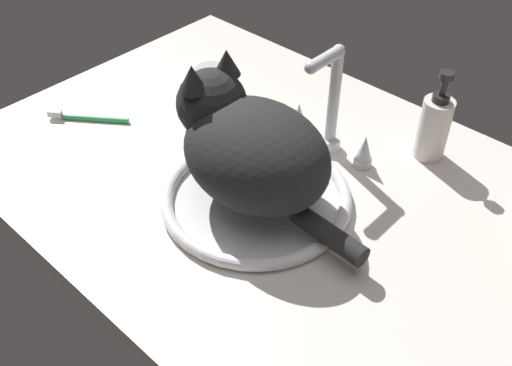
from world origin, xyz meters
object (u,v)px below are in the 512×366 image
object	(u,v)px
cat	(247,145)
metal_jar	(212,85)
faucet	(330,114)
soap_pump_bottle	(434,127)
sink_basin	(256,197)
toothbrush	(86,118)

from	to	relation	value
cat	metal_jar	size ratio (longest dim) A/B	5.44
faucet	cat	world-z (taller)	cat
faucet	soap_pump_bottle	distance (cm)	18.01
sink_basin	cat	size ratio (longest dim) A/B	0.83
faucet	cat	xyz separation A→B (cm)	(-2.03, -18.68, 2.65)
cat	metal_jar	world-z (taller)	cat
sink_basin	soap_pump_bottle	distance (cm)	33.42
soap_pump_bottle	toothbrush	bearing A→B (deg)	-146.67
soap_pump_bottle	sink_basin	bearing A→B (deg)	-115.37
cat	faucet	bearing A→B (deg)	83.80
soap_pump_bottle	metal_jar	size ratio (longest dim) A/B	2.44
sink_basin	faucet	distance (cm)	20.03
faucet	metal_jar	distance (cm)	27.38
soap_pump_bottle	metal_jar	xyz separation A→B (cm)	(-41.04, -13.68, -2.71)
soap_pump_bottle	toothbrush	xyz separation A→B (cm)	(-53.63, -35.26, -5.56)
sink_basin	cat	world-z (taller)	cat
cat	metal_jar	bearing A→B (deg)	147.21
sink_basin	faucet	world-z (taller)	faucet
metal_jar	sink_basin	bearing A→B (deg)	-30.96
soap_pump_bottle	toothbrush	distance (cm)	64.42
faucet	soap_pump_bottle	world-z (taller)	faucet
cat	metal_jar	xyz separation A→B (cm)	(-24.87, 16.02, -7.01)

